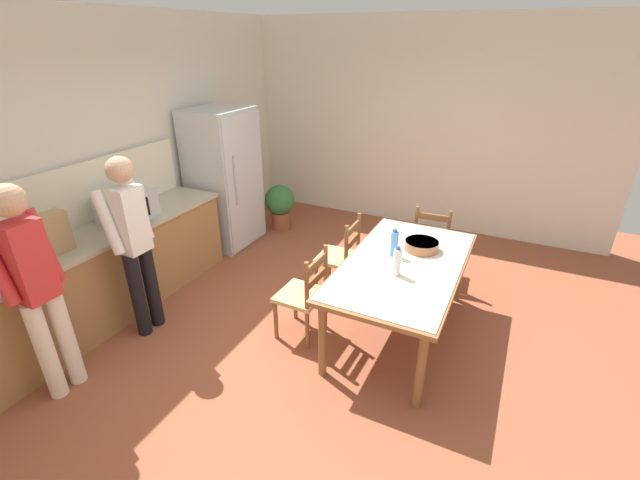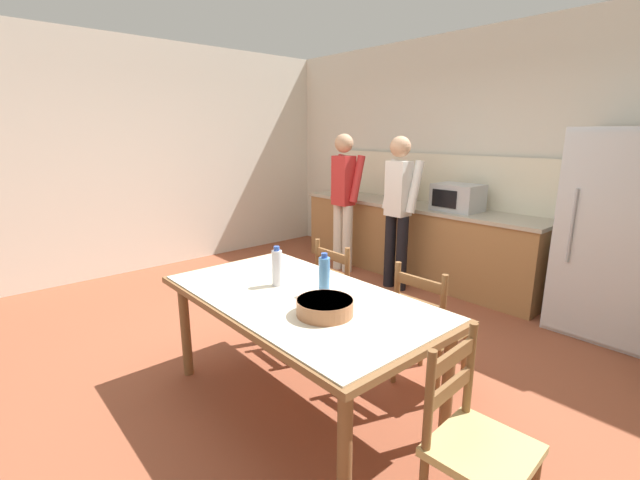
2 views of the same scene
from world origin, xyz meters
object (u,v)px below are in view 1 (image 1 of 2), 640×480
at_px(refrigerator, 224,179).
at_px(potted_plant, 280,204).
at_px(bottle_near_centre, 397,262).
at_px(person_at_counter, 133,239).
at_px(dining_table, 403,270).
at_px(microwave, 127,206).
at_px(chair_head_end, 431,242).
at_px(person_at_sink, 35,284).
at_px(serving_bowl, 422,245).
at_px(chair_side_far_right, 340,257).
at_px(chair_side_far_left, 304,295).
at_px(bottle_off_centre, 394,243).
at_px(paper_bag, 53,233).

distance_m(refrigerator, potted_plant, 0.96).
xyz_separation_m(bottle_near_centre, person_at_counter, (-0.75, 2.22, 0.08)).
bearing_deg(bottle_near_centre, dining_table, -0.56).
distance_m(microwave, chair_head_end, 3.35).
height_order(refrigerator, person_at_counter, refrigerator).
relative_size(person_at_sink, potted_plant, 2.63).
distance_m(serving_bowl, potted_plant, 2.77).
distance_m(dining_table, chair_side_far_right, 0.94).
height_order(chair_side_far_left, potted_plant, chair_side_far_left).
relative_size(microwave, person_at_counter, 0.29).
bearing_deg(bottle_off_centre, potted_plant, 53.95).
xyz_separation_m(person_at_sink, person_at_counter, (0.89, -0.02, -0.01)).
bearing_deg(microwave, paper_bag, -179.45).
relative_size(microwave, dining_table, 0.27).
distance_m(microwave, bottle_near_centre, 2.77).
bearing_deg(person_at_counter, microwave, -39.07).
xyz_separation_m(microwave, chair_side_far_left, (0.15, -1.94, -0.61)).
bearing_deg(refrigerator, bottle_off_centre, -109.00).
relative_size(chair_side_far_left, person_at_counter, 0.53).
bearing_deg(chair_side_far_right, chair_side_far_left, -1.38).
height_order(serving_bowl, chair_head_end, chair_head_end).
bearing_deg(paper_bag, person_at_counter, -53.41).
height_order(dining_table, potted_plant, dining_table).
distance_m(chair_head_end, potted_plant, 2.36).
xyz_separation_m(refrigerator, potted_plant, (0.68, -0.43, -0.52)).
xyz_separation_m(bottle_near_centre, chair_side_far_right, (0.66, 0.79, -0.45)).
distance_m(serving_bowl, chair_side_far_left, 1.21).
height_order(refrigerator, paper_bag, refrigerator).
height_order(bottle_near_centre, person_at_sink, person_at_sink).
relative_size(refrigerator, microwave, 3.62).
xyz_separation_m(dining_table, chair_side_far_right, (0.43, 0.80, -0.25)).
distance_m(dining_table, bottle_near_centre, 0.31).
bearing_deg(bottle_off_centre, chair_side_far_left, 126.87).
height_order(dining_table, bottle_off_centre, bottle_off_centre).
height_order(dining_table, chair_head_end, chair_head_end).
distance_m(bottle_off_centre, person_at_counter, 2.36).
bearing_deg(person_at_sink, paper_bag, -46.03).
relative_size(microwave, chair_head_end, 0.55).
bearing_deg(dining_table, potted_plant, 53.90).
height_order(person_at_sink, potted_plant, person_at_sink).
bearing_deg(serving_bowl, person_at_sink, 133.43).
relative_size(bottle_off_centre, chair_side_far_right, 0.30).
xyz_separation_m(bottle_off_centre, person_at_counter, (-1.08, 2.10, 0.08)).
height_order(person_at_counter, potted_plant, person_at_counter).
bearing_deg(serving_bowl, chair_side_far_left, 129.95).
height_order(refrigerator, bottle_off_centre, refrigerator).
distance_m(serving_bowl, chair_side_far_right, 0.96).
bearing_deg(chair_head_end, person_at_sink, 50.73).
bearing_deg(dining_table, person_at_counter, 113.91).
xyz_separation_m(chair_side_far_right, potted_plant, (1.25, 1.50, -0.06)).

